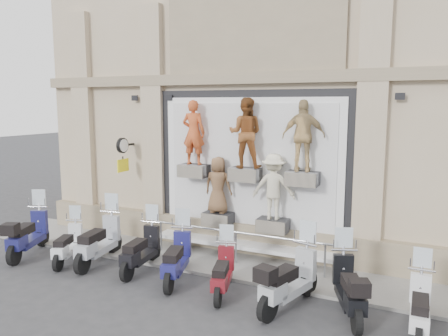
{
  "coord_description": "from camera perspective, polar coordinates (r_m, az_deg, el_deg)",
  "views": [
    {
      "loc": [
        4.32,
        -8.0,
        4.18
      ],
      "look_at": [
        -0.3,
        1.9,
        2.57
      ],
      "focal_mm": 35.0,
      "sensor_mm": 36.0,
      "label": 1
    }
  ],
  "objects": [
    {
      "name": "building",
      "position": [
        15.71,
        9.2,
        14.94
      ],
      "size": [
        14.0,
        8.6,
        12.0
      ],
      "primitive_type": null,
      "color": "tan",
      "rests_on": "ground"
    },
    {
      "name": "shop_vitrine",
      "position": [
        11.66,
        3.53,
        -0.07
      ],
      "size": [
        5.6,
        0.88,
        4.3
      ],
      "color": "black",
      "rests_on": "ground"
    },
    {
      "name": "scooter_a",
      "position": [
        13.31,
        -24.24,
        -6.8
      ],
      "size": [
        1.34,
        2.21,
        1.73
      ],
      "primitive_type": null,
      "rotation": [
        0.0,
        0.0,
        0.36
      ],
      "color": "#16174E",
      "rests_on": "ground"
    },
    {
      "name": "scooter_d",
      "position": [
        11.26,
        -10.81,
        -9.3
      ],
      "size": [
        0.8,
        1.99,
        1.57
      ],
      "primitive_type": null,
      "rotation": [
        0.0,
        0.0,
        0.12
      ],
      "color": "black",
      "rests_on": "ground"
    },
    {
      "name": "clock_sign_bracket",
      "position": [
        13.38,
        -13.07,
        2.26
      ],
      "size": [
        0.1,
        0.8,
        1.02
      ],
      "color": "black",
      "rests_on": "ground"
    },
    {
      "name": "scooter_i",
      "position": [
        8.98,
        24.28,
        -15.0
      ],
      "size": [
        0.55,
        1.8,
        1.46
      ],
      "primitive_type": null,
      "rotation": [
        0.0,
        0.0,
        0.01
      ],
      "color": "silver",
      "rests_on": "ground"
    },
    {
      "name": "guard_rail",
      "position": [
        11.51,
        1.58,
        -10.45
      ],
      "size": [
        5.06,
        0.1,
        0.93
      ],
      "primitive_type": null,
      "color": "#9EA0A5",
      "rests_on": "ground"
    },
    {
      "name": "scooter_g",
      "position": [
        9.23,
        8.59,
        -12.82
      ],
      "size": [
        1.16,
        2.19,
        1.71
      ],
      "primitive_type": null,
      "rotation": [
        0.0,
        0.0,
        -0.28
      ],
      "color": "#9FA2A6",
      "rests_on": "ground"
    },
    {
      "name": "scooter_h",
      "position": [
        9.19,
        16.05,
        -13.47
      ],
      "size": [
        1.26,
        2.07,
        1.62
      ],
      "primitive_type": null,
      "rotation": [
        0.0,
        0.0,
        0.37
      ],
      "color": "black",
      "rests_on": "ground"
    },
    {
      "name": "scooter_b",
      "position": [
        12.38,
        -19.76,
        -8.41
      ],
      "size": [
        1.11,
        1.8,
        1.41
      ],
      "primitive_type": null,
      "rotation": [
        0.0,
        0.0,
        0.37
      ],
      "color": "silver",
      "rests_on": "ground"
    },
    {
      "name": "scooter_c",
      "position": [
        12.01,
        -16.06,
        -7.94
      ],
      "size": [
        0.96,
        2.22,
        1.75
      ],
      "primitive_type": null,
      "rotation": [
        0.0,
        0.0,
        0.16
      ],
      "color": "#999EA6",
      "rests_on": "ground"
    },
    {
      "name": "ground",
      "position": [
        10.01,
        -3.18,
        -16.32
      ],
      "size": [
        90.0,
        90.0,
        0.0
      ],
      "primitive_type": "plane",
      "color": "#323235",
      "rests_on": "ground"
    },
    {
      "name": "sidewalk",
      "position": [
        11.74,
        1.77,
        -12.26
      ],
      "size": [
        16.0,
        2.2,
        0.08
      ],
      "primitive_type": "cube",
      "color": "gray",
      "rests_on": "ground"
    },
    {
      "name": "scooter_e",
      "position": [
        10.51,
        -6.23,
        -10.39
      ],
      "size": [
        1.14,
        2.07,
        1.62
      ],
      "primitive_type": null,
      "rotation": [
        0.0,
        0.0,
        0.3
      ],
      "color": "navy",
      "rests_on": "ground"
    },
    {
      "name": "scooter_f",
      "position": [
        9.81,
        -0.17,
        -12.32
      ],
      "size": [
        0.98,
        1.83,
        1.42
      ],
      "primitive_type": null,
      "rotation": [
        0.0,
        0.0,
        0.28
      ],
      "color": "maroon",
      "rests_on": "ground"
    }
  ]
}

